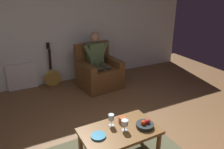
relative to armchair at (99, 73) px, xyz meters
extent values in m
cube|color=silver|center=(0.38, -0.70, 1.03)|extent=(6.22, 0.06, 2.71)
cube|color=brown|center=(0.00, 0.04, -0.13)|extent=(0.93, 0.88, 0.39)
cube|color=brown|center=(-0.01, 0.10, 0.11)|extent=(0.61, 0.73, 0.10)
cube|color=brown|center=(-0.35, 0.01, 0.18)|extent=(0.24, 0.81, 0.24)
cube|color=brown|center=(0.34, 0.08, 0.18)|extent=(0.24, 0.81, 0.24)
cube|color=brown|center=(0.03, -0.29, 0.35)|extent=(0.86, 0.21, 0.58)
cube|color=#546D43|center=(0.01, -0.12, 0.41)|extent=(0.37, 0.22, 0.50)
sphere|color=#A87A5B|center=(0.01, -0.12, 0.80)|extent=(0.22, 0.22, 0.22)
cylinder|color=#434130|center=(-0.11, 0.06, 0.17)|extent=(0.17, 0.41, 0.13)
cylinder|color=#434130|center=(-0.13, 0.26, -0.08)|extent=(0.13, 0.13, 0.49)
cylinder|color=#546D43|center=(-0.20, -0.10, 0.52)|extent=(0.21, 0.11, 0.29)
cylinder|color=#434130|center=(0.09, 0.08, 0.17)|extent=(0.17, 0.41, 0.13)
cylinder|color=#434130|center=(0.07, 0.28, -0.08)|extent=(0.13, 0.13, 0.49)
cylinder|color=#546D43|center=(0.21, -0.05, 0.52)|extent=(0.21, 0.11, 0.29)
cube|color=brown|center=(0.66, 2.19, 0.07)|extent=(1.01, 0.63, 0.04)
cylinder|color=brown|center=(0.21, 2.44, -0.14)|extent=(0.06, 0.06, 0.38)
cylinder|color=brown|center=(0.22, 1.93, -0.14)|extent=(0.06, 0.06, 0.38)
cylinder|color=brown|center=(1.12, 1.95, -0.14)|extent=(0.06, 0.06, 0.38)
cylinder|color=#A98436|center=(0.94, -0.49, -0.14)|extent=(0.38, 0.17, 0.39)
cylinder|color=black|center=(0.94, -0.44, -0.12)|extent=(0.11, 0.02, 0.10)
cube|color=black|center=(0.94, -0.57, 0.29)|extent=(0.05, 0.12, 0.49)
cube|color=black|center=(0.94, -0.63, 0.59)|extent=(0.07, 0.05, 0.14)
cube|color=white|center=(1.57, -0.63, -0.03)|extent=(0.62, 0.06, 0.59)
cylinder|color=silver|center=(0.71, 2.06, 0.09)|extent=(0.07, 0.07, 0.01)
cylinder|color=silver|center=(0.71, 2.06, 0.14)|extent=(0.01, 0.01, 0.08)
cylinder|color=silver|center=(0.71, 2.06, 0.22)|extent=(0.08, 0.08, 0.08)
cylinder|color=#590C19|center=(0.71, 2.06, 0.19)|extent=(0.07, 0.07, 0.03)
cylinder|color=silver|center=(0.61, 2.23, 0.09)|extent=(0.07, 0.07, 0.01)
cylinder|color=silver|center=(0.61, 2.23, 0.13)|extent=(0.01, 0.01, 0.07)
cylinder|color=silver|center=(0.61, 2.23, 0.20)|extent=(0.09, 0.09, 0.07)
cylinder|color=#590C19|center=(0.61, 2.23, 0.18)|extent=(0.08, 0.08, 0.03)
cylinder|color=black|center=(0.34, 2.29, 0.11)|extent=(0.23, 0.23, 0.05)
sphere|color=red|center=(0.36, 2.29, 0.16)|extent=(0.07, 0.07, 0.07)
sphere|color=red|center=(0.30, 2.29, 0.16)|extent=(0.07, 0.07, 0.07)
cylinder|color=teal|center=(0.96, 2.20, 0.10)|extent=(0.19, 0.19, 0.02)
cylinder|color=#B3481E|center=(0.55, 2.06, 0.13)|extent=(0.10, 0.10, 0.08)
camera|label=1|loc=(1.79, 4.21, 1.77)|focal=34.66mm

